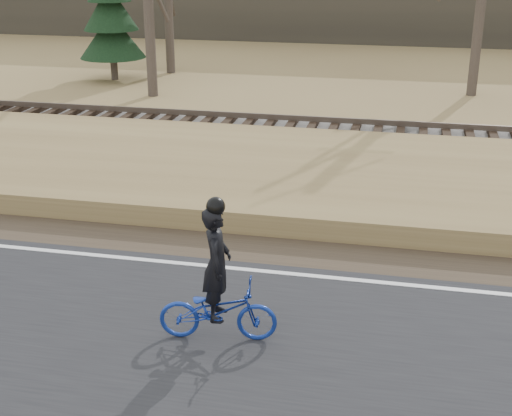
# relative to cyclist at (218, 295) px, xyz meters

# --- Properties ---
(ground) EXTENTS (120.00, 120.00, 0.00)m
(ground) POSITION_rel_cyclist_xyz_m (-1.33, 2.05, -0.75)
(ground) COLOR olive
(ground) RESTS_ON ground
(road) EXTENTS (120.00, 6.00, 0.06)m
(road) POSITION_rel_cyclist_xyz_m (-1.33, -0.45, -0.72)
(road) COLOR black
(road) RESTS_ON ground
(edge_line) EXTENTS (120.00, 0.12, 0.01)m
(edge_line) POSITION_rel_cyclist_xyz_m (-1.33, 2.25, -0.68)
(edge_line) COLOR silver
(edge_line) RESTS_ON road
(shoulder) EXTENTS (120.00, 1.60, 0.04)m
(shoulder) POSITION_rel_cyclist_xyz_m (-1.33, 3.25, -0.73)
(shoulder) COLOR #473A2B
(shoulder) RESTS_ON ground
(embankment) EXTENTS (120.00, 5.00, 0.44)m
(embankment) POSITION_rel_cyclist_xyz_m (-1.33, 6.25, -0.53)
(embankment) COLOR olive
(embankment) RESTS_ON ground
(ballast) EXTENTS (120.00, 3.00, 0.45)m
(ballast) POSITION_rel_cyclist_xyz_m (-1.33, 10.05, -0.52)
(ballast) COLOR slate
(ballast) RESTS_ON ground
(railroad) EXTENTS (120.00, 2.40, 0.29)m
(railroad) POSITION_rel_cyclist_xyz_m (-1.33, 10.05, -0.22)
(railroad) COLOR black
(railroad) RESTS_ON ballast
(cyclist) EXTENTS (1.74, 0.82, 2.15)m
(cyclist) POSITION_rel_cyclist_xyz_m (0.00, 0.00, 0.00)
(cyclist) COLOR navy
(cyclist) RESTS_ON road
(conifer) EXTENTS (2.60, 2.60, 5.84)m
(conifer) POSITION_rel_cyclist_xyz_m (-9.24, 18.28, 2.02)
(conifer) COLOR #4A3F36
(conifer) RESTS_ON ground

